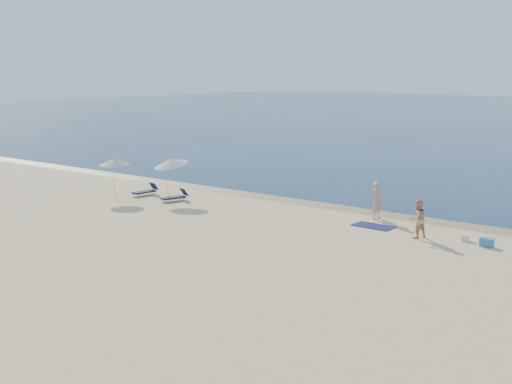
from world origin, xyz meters
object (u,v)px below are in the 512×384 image
person_left (377,201)px  person_right (418,219)px  blue_cooler (487,242)px  umbrella_near (171,162)px

person_left → person_right: person_left is taller
person_left → blue_cooler: size_ratio=3.67×
person_left → umbrella_near: size_ratio=0.73×
person_left → umbrella_near: bearing=111.8°
person_right → umbrella_near: 14.02m
person_right → blue_cooler: (2.78, 0.38, -0.64)m
person_right → blue_cooler: bearing=129.4°
person_left → person_right: size_ratio=1.09×
blue_cooler → umbrella_near: (-16.74, -0.80, 1.89)m
person_left → person_right: (2.95, -2.18, -0.07)m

